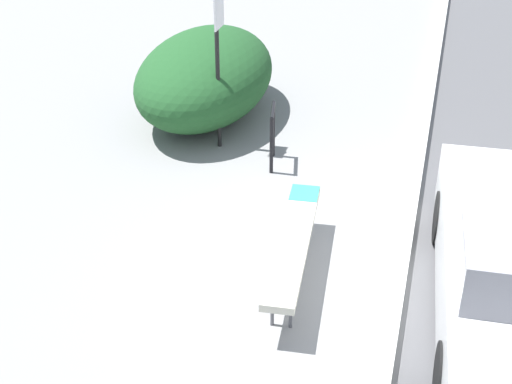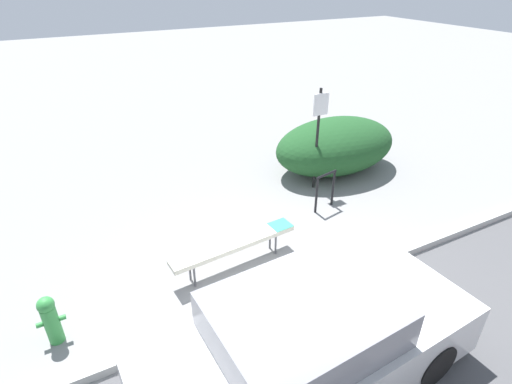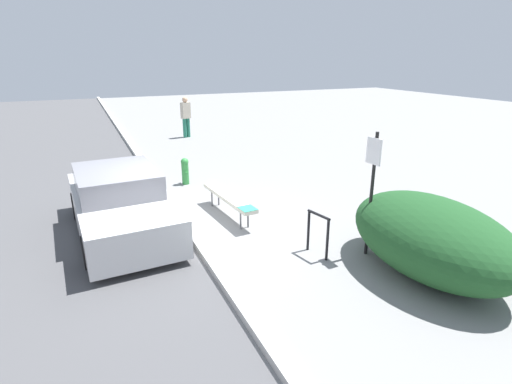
{
  "view_description": "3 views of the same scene",
  "coord_description": "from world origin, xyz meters",
  "px_view_note": "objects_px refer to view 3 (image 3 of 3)",
  "views": [
    {
      "loc": [
        -6.39,
        -0.16,
        4.61
      ],
      "look_at": [
        -0.08,
        1.57,
        0.79
      ],
      "focal_mm": 50.0,
      "sensor_mm": 36.0,
      "label": 1
    },
    {
      "loc": [
        -2.54,
        -3.79,
        4.45
      ],
      "look_at": [
        0.18,
        1.47,
        1.1
      ],
      "focal_mm": 28.0,
      "sensor_mm": 36.0,
      "label": 2
    },
    {
      "loc": [
        7.65,
        -1.83,
        3.53
      ],
      "look_at": [
        0.85,
        1.2,
        0.97
      ],
      "focal_mm": 28.0,
      "sensor_mm": 36.0,
      "label": 3
    }
  ],
  "objects_px": {
    "bench": "(229,198)",
    "bike_rack": "(318,230)",
    "sign_post": "(372,183)",
    "fire_hydrant": "(185,170)",
    "pedestrian": "(186,116)",
    "parked_car_near": "(120,204)"
  },
  "relations": [
    {
      "from": "bench",
      "to": "bike_rack",
      "type": "relative_size",
      "value": 2.72
    },
    {
      "from": "bike_rack",
      "to": "fire_hydrant",
      "type": "xyz_separation_m",
      "value": [
        -5.25,
        -1.13,
        -0.09
      ]
    },
    {
      "from": "sign_post",
      "to": "fire_hydrant",
      "type": "xyz_separation_m",
      "value": [
        -5.58,
        -1.99,
        -0.98
      ]
    },
    {
      "from": "bike_rack",
      "to": "sign_post",
      "type": "bearing_deg",
      "value": 68.52
    },
    {
      "from": "bench",
      "to": "fire_hydrant",
      "type": "bearing_deg",
      "value": -179.05
    },
    {
      "from": "fire_hydrant",
      "to": "parked_car_near",
      "type": "distance_m",
      "value": 3.39
    },
    {
      "from": "sign_post",
      "to": "pedestrian",
      "type": "height_order",
      "value": "sign_post"
    },
    {
      "from": "bench",
      "to": "pedestrian",
      "type": "xyz_separation_m",
      "value": [
        -9.62,
        1.52,
        0.51
      ]
    },
    {
      "from": "sign_post",
      "to": "pedestrian",
      "type": "bearing_deg",
      "value": -179.2
    },
    {
      "from": "sign_post",
      "to": "fire_hydrant",
      "type": "relative_size",
      "value": 3.01
    },
    {
      "from": "bench",
      "to": "sign_post",
      "type": "height_order",
      "value": "sign_post"
    },
    {
      "from": "bench",
      "to": "bike_rack",
      "type": "xyz_separation_m",
      "value": [
        2.43,
        0.84,
        0.05
      ]
    },
    {
      "from": "pedestrian",
      "to": "fire_hydrant",
      "type": "bearing_deg",
      "value": -124.5
    },
    {
      "from": "bike_rack",
      "to": "sign_post",
      "type": "height_order",
      "value": "sign_post"
    },
    {
      "from": "bench",
      "to": "parked_car_near",
      "type": "relative_size",
      "value": 0.54
    },
    {
      "from": "bike_rack",
      "to": "parked_car_near",
      "type": "xyz_separation_m",
      "value": [
        -2.56,
        -3.18,
        0.12
      ]
    },
    {
      "from": "sign_post",
      "to": "parked_car_near",
      "type": "distance_m",
      "value": 5.02
    },
    {
      "from": "fire_hydrant",
      "to": "pedestrian",
      "type": "distance_m",
      "value": 7.06
    },
    {
      "from": "bench",
      "to": "parked_car_near",
      "type": "height_order",
      "value": "parked_car_near"
    },
    {
      "from": "bench",
      "to": "bike_rack",
      "type": "distance_m",
      "value": 2.57
    },
    {
      "from": "sign_post",
      "to": "fire_hydrant",
      "type": "distance_m",
      "value": 6.01
    },
    {
      "from": "bench",
      "to": "parked_car_near",
      "type": "distance_m",
      "value": 2.35
    }
  ]
}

